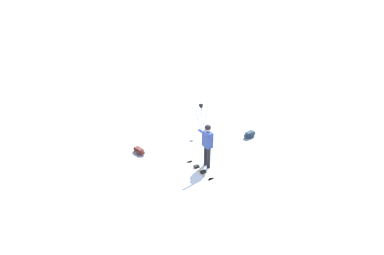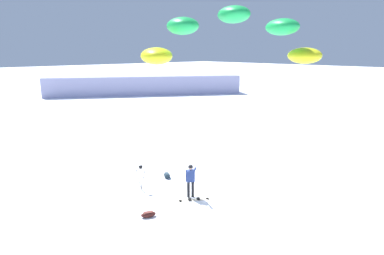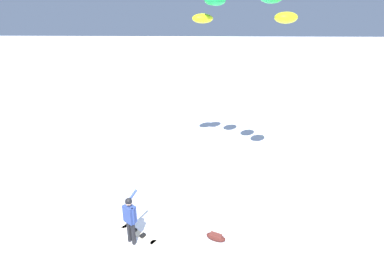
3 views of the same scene
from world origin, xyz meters
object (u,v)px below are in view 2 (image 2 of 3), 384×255
object	(u,v)px
snowboarder	(191,177)
gear_bag_small	(167,175)
gear_bag_large	(148,214)
camera_tripod	(141,173)
snowboard	(194,200)
traction_kite	(233,36)

from	to	relation	value
snowboarder	gear_bag_small	size ratio (longest dim) A/B	2.33
gear_bag_large	camera_tripod	distance (m)	3.24
snowboarder	gear_bag_large	size ratio (longest dim) A/B	2.37
camera_tripod	gear_bag_small	xyz separation A→B (m)	(-0.45, 2.12, -0.83)
snowboarder	snowboard	world-z (taller)	snowboarder
traction_kite	gear_bag_small	bearing A→B (deg)	152.27
snowboard	snowboarder	bearing A→B (deg)	163.37
traction_kite	snowboarder	bearing A→B (deg)	146.87
snowboarder	gear_bag_small	bearing A→B (deg)	164.63
snowboard	gear_bag_small	world-z (taller)	gear_bag_small
snowboard	gear_bag_large	world-z (taller)	gear_bag_large
snowboard	gear_bag_large	xyz separation A→B (m)	(-0.11, -2.71, 0.11)
snowboarder	gear_bag_large	bearing A→B (deg)	-84.51
snowboarder	camera_tripod	bearing A→B (deg)	-151.98
snowboard	traction_kite	xyz separation A→B (m)	(5.40, -3.66, 7.65)
gear_bag_large	camera_tripod	world-z (taller)	camera_tripod
gear_bag_large	gear_bag_small	distance (m)	4.83
snowboard	camera_tripod	world-z (taller)	camera_tripod
traction_kite	camera_tripod	xyz separation A→B (m)	(-8.25, 2.45, -6.70)
snowboarder	camera_tripod	xyz separation A→B (m)	(-2.47, -1.32, -0.09)
snowboarder	snowboard	size ratio (longest dim) A/B	1.15
snowboard	gear_bag_large	size ratio (longest dim) A/B	2.06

